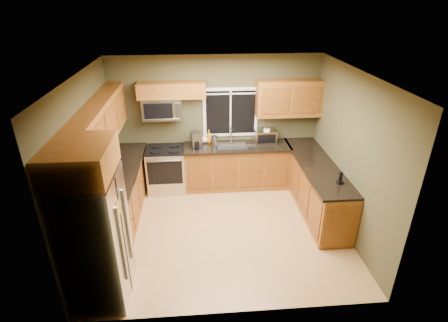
{
  "coord_description": "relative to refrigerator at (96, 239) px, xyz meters",
  "views": [
    {
      "loc": [
        -0.39,
        -5.01,
        3.75
      ],
      "look_at": [
        0.05,
        0.35,
        1.15
      ],
      "focal_mm": 28.0,
      "sensor_mm": 36.0,
      "label": 1
    }
  ],
  "objects": [
    {
      "name": "base_cabinets_left",
      "position": [
        -0.06,
        1.78,
        -0.45
      ],
      "size": [
        0.6,
        2.65,
        0.9
      ],
      "primitive_type": "cube",
      "color": "brown",
      "rests_on": "ground"
    },
    {
      "name": "countertop_left",
      "position": [
        -0.04,
        1.78,
        0.02
      ],
      "size": [
        0.65,
        2.65,
        0.04
      ],
      "primitive_type": "cube",
      "color": "black",
      "rests_on": "base_cabinets_left"
    },
    {
      "name": "upper_cabinets_back_left",
      "position": [
        0.89,
        2.94,
        1.17
      ],
      "size": [
        1.3,
        0.33,
        0.3
      ],
      "primitive_type": "cube",
      "color": "brown",
      "rests_on": "back_wall"
    },
    {
      "name": "right_wall",
      "position": [
        3.84,
        1.3,
        0.45
      ],
      "size": [
        0.0,
        3.6,
        3.6
      ],
      "primitive_type": "plane",
      "rotation": [
        1.57,
        0.0,
        -1.57
      ],
      "color": "#464328",
      "rests_on": "ground"
    },
    {
      "name": "toaster_oven",
      "position": [
        2.75,
        2.92,
        0.18
      ],
      "size": [
        0.45,
        0.36,
        0.27
      ],
      "color": "#B7B7BC",
      "rests_on": "countertop_back"
    },
    {
      "name": "upper_cabinet_over_fridge",
      "position": [
        -0.0,
        0.0,
        1.13
      ],
      "size": [
        0.72,
        0.9,
        0.38
      ],
      "primitive_type": "cube",
      "color": "brown",
      "rests_on": "left_wall"
    },
    {
      "name": "soap_bottle_c",
      "position": [
        1.49,
        3.0,
        0.13
      ],
      "size": [
        0.17,
        0.17,
        0.18
      ],
      "primitive_type": "imported",
      "rotation": [
        0.0,
        0.0,
        0.22
      ],
      "color": "white",
      "rests_on": "countertop_back"
    },
    {
      "name": "coffee_maker",
      "position": [
        1.32,
        2.75,
        0.19
      ],
      "size": [
        0.24,
        0.3,
        0.33
      ],
      "color": "slate",
      "rests_on": "countertop_back"
    },
    {
      "name": "ceiling",
      "position": [
        1.74,
        1.3,
        1.8
      ],
      "size": [
        4.2,
        4.2,
        0.0
      ],
      "primitive_type": "plane",
      "rotation": [
        3.14,
        0.0,
        0.0
      ],
      "color": "white",
      "rests_on": "back_wall"
    },
    {
      "name": "window",
      "position": [
        2.04,
        3.08,
        0.65
      ],
      "size": [
        1.12,
        0.03,
        1.02
      ],
      "color": "white",
      "rests_on": "back_wall"
    },
    {
      "name": "sink",
      "position": [
        2.04,
        2.79,
        0.05
      ],
      "size": [
        0.6,
        0.42,
        0.36
      ],
      "color": "slate",
      "rests_on": "countertop_back"
    },
    {
      "name": "floor",
      "position": [
        1.74,
        1.3,
        -0.9
      ],
      "size": [
        4.2,
        4.2,
        0.0
      ],
      "primitive_type": "plane",
      "color": "tan",
      "rests_on": "ground"
    },
    {
      "name": "front_wall",
      "position": [
        1.74,
        -0.5,
        0.45
      ],
      "size": [
        4.2,
        0.0,
        4.2
      ],
      "primitive_type": "plane",
      "rotation": [
        -1.57,
        0.0,
        0.0
      ],
      "color": "#464328",
      "rests_on": "ground"
    },
    {
      "name": "upper_cabinets_back_right",
      "position": [
        3.19,
        2.94,
        0.96
      ],
      "size": [
        1.3,
        0.33,
        0.72
      ],
      "primitive_type": "cube",
      "color": "brown",
      "rests_on": "back_wall"
    },
    {
      "name": "left_wall",
      "position": [
        -0.36,
        1.3,
        0.45
      ],
      "size": [
        0.0,
        3.6,
        3.6
      ],
      "primitive_type": "plane",
      "rotation": [
        1.57,
        0.0,
        1.57
      ],
      "color": "#464328",
      "rests_on": "ground"
    },
    {
      "name": "base_cabinets_peninsula",
      "position": [
        3.54,
        1.84,
        -0.45
      ],
      "size": [
        0.6,
        2.52,
        0.9
      ],
      "color": "brown",
      "rests_on": "ground"
    },
    {
      "name": "kettle",
      "position": [
        1.69,
        2.82,
        0.16
      ],
      "size": [
        0.18,
        0.18,
        0.25
      ],
      "color": "#B7B7BC",
      "rests_on": "countertop_back"
    },
    {
      "name": "paper_towel_roll",
      "position": [
        2.77,
        2.86,
        0.19
      ],
      "size": [
        0.15,
        0.15,
        0.34
      ],
      "color": "white",
      "rests_on": "countertop_back"
    },
    {
      "name": "upper_cabinets_left",
      "position": [
        -0.2,
        1.78,
        0.96
      ],
      "size": [
        0.33,
        2.65,
        0.72
      ],
      "primitive_type": "cube",
      "color": "brown",
      "rests_on": "left_wall"
    },
    {
      "name": "soap_bottle_a",
      "position": [
        1.59,
        2.99,
        0.18
      ],
      "size": [
        0.13,
        0.13,
        0.27
      ],
      "primitive_type": "imported",
      "rotation": [
        0.0,
        0.0,
        -0.27
      ],
      "color": "orange",
      "rests_on": "countertop_back"
    },
    {
      "name": "microwave",
      "position": [
        0.69,
        2.91,
        0.83
      ],
      "size": [
        0.76,
        0.41,
        0.42
      ],
      "color": "#B7B7BC",
      "rests_on": "back_wall"
    },
    {
      "name": "range",
      "position": [
        0.69,
        2.77,
        -0.43
      ],
      "size": [
        0.76,
        0.69,
        0.94
      ],
      "color": "#B7B7BC",
      "rests_on": "ground"
    },
    {
      "name": "base_cabinets_back",
      "position": [
        2.15,
        2.8,
        -0.45
      ],
      "size": [
        2.17,
        0.6,
        0.9
      ],
      "primitive_type": "cube",
      "color": "brown",
      "rests_on": "ground"
    },
    {
      "name": "countertop_peninsula",
      "position": [
        3.51,
        1.85,
        0.02
      ],
      "size": [
        0.65,
        2.5,
        0.04
      ],
      "primitive_type": "cube",
      "color": "black",
      "rests_on": "base_cabinets_peninsula"
    },
    {
      "name": "refrigerator",
      "position": [
        0.0,
        0.0,
        0.0
      ],
      "size": [
        0.74,
        0.9,
        1.8
      ],
      "color": "#B7B7BC",
      "rests_on": "ground"
    },
    {
      "name": "cordless_phone",
      "position": [
        3.64,
        1.1,
        0.1
      ],
      "size": [
        0.1,
        0.1,
        0.2
      ],
      "color": "black",
      "rests_on": "countertop_peninsula"
    },
    {
      "name": "back_wall",
      "position": [
        1.74,
        3.1,
        0.45
      ],
      "size": [
        4.2,
        0.0,
        4.2
      ],
      "primitive_type": "plane",
      "rotation": [
        1.57,
        0.0,
        0.0
      ],
      "color": "#464328",
      "rests_on": "ground"
    },
    {
      "name": "countertop_back",
      "position": [
        2.15,
        2.78,
        0.02
      ],
      "size": [
        2.17,
        0.65,
        0.04
      ],
      "primitive_type": "cube",
      "color": "black",
      "rests_on": "base_cabinets_back"
    }
  ]
}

